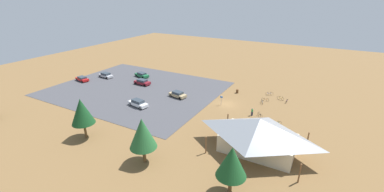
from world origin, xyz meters
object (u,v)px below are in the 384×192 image
at_px(bike_pavilion, 259,133).
at_px(pine_mideast, 232,162).
at_px(visitor_near_lot, 252,112).
at_px(trash_bin, 237,91).
at_px(car_silver_by_curb, 106,75).
at_px(bicycle_blue_yard_right, 270,94).
at_px(car_red_front_row, 82,79).
at_px(bicycle_purple_yard_center, 287,101).
at_px(bicycle_yellow_lone_west, 281,98).
at_px(lot_sign, 221,99).
at_px(bicycle_white_front_row, 262,102).
at_px(bicycle_black_near_porch, 260,115).
at_px(car_maroon_end_stall, 142,82).
at_px(pine_west, 142,133).
at_px(car_green_mid_lot, 142,75).
at_px(car_tan_near_entry, 178,94).
at_px(bicycle_teal_edge_south, 277,123).
at_px(car_white_second_row, 138,103).
at_px(pine_east, 82,111).
at_px(bicycle_orange_yard_left, 265,100).

relative_size(bike_pavilion, pine_mideast, 2.09).
bearing_deg(visitor_near_lot, trash_bin, -56.79).
height_order(trash_bin, car_silver_by_curb, car_silver_by_curb).
bearing_deg(bicycle_blue_yard_right, car_red_front_row, 16.91).
distance_m(bicycle_purple_yard_center, bicycle_yellow_lone_west, 1.80).
xyz_separation_m(lot_sign, bicycle_white_front_row, (-7.65, -5.27, -1.03)).
distance_m(trash_bin, pine_mideast, 34.46).
distance_m(bicycle_black_near_porch, bicycle_blue_yard_right, 12.51).
height_order(lot_sign, car_maroon_end_stall, lot_sign).
relative_size(lot_sign, car_maroon_end_stall, 0.48).
height_order(lot_sign, bicycle_purple_yard_center, lot_sign).
distance_m(trash_bin, pine_west, 33.05).
xyz_separation_m(pine_west, car_green_mid_lot, (26.18, -31.21, -4.02)).
distance_m(trash_bin, car_tan_near_entry, 14.77).
xyz_separation_m(car_tan_near_entry, visitor_near_lot, (-18.17, 0.96, 0.13)).
bearing_deg(visitor_near_lot, bicycle_yellow_lone_west, -107.22).
xyz_separation_m(pine_mideast, bicycle_black_near_porch, (2.29, -22.45, -4.23)).
relative_size(bicycle_teal_edge_south, bicycle_white_front_row, 1.00).
bearing_deg(pine_west, car_silver_by_curb, -36.37).
xyz_separation_m(car_green_mid_lot, car_white_second_row, (-12.56, 16.53, 0.05)).
distance_m(bike_pavilion, bicycle_purple_yard_center, 21.88).
distance_m(bicycle_black_near_porch, visitor_near_lot, 1.63).
bearing_deg(bicycle_white_front_row, car_red_front_row, 10.51).
bearing_deg(bicycle_purple_yard_center, car_red_front_row, 12.81).
distance_m(lot_sign, bicycle_yellow_lone_west, 14.34).
bearing_deg(bicycle_black_near_porch, car_tan_near_entry, -1.98).
relative_size(lot_sign, bicycle_purple_yard_center, 1.27).
relative_size(pine_east, car_tan_near_entry, 1.57).
xyz_separation_m(bike_pavilion, pine_east, (26.60, 10.18, 1.68)).
distance_m(trash_bin, bicycle_blue_yard_right, 7.69).
height_order(bike_pavilion, visitor_near_lot, bike_pavilion).
distance_m(trash_bin, bicycle_orange_yard_left, 7.49).
distance_m(pine_east, bicycle_white_front_row, 36.87).
relative_size(car_red_front_row, car_maroon_end_stall, 1.00).
bearing_deg(car_green_mid_lot, bicycle_yellow_lone_west, -176.81).
height_order(pine_mideast, car_tan_near_entry, pine_mideast).
relative_size(car_silver_by_curb, car_maroon_end_stall, 1.03).
distance_m(pine_mideast, bicycle_teal_edge_south, 21.30).
bearing_deg(car_tan_near_entry, car_maroon_end_stall, -12.51).
xyz_separation_m(pine_west, bicycle_blue_yard_right, (-9.82, -35.07, -4.36)).
bearing_deg(bicycle_teal_edge_south, bicycle_black_near_porch, -23.97).
xyz_separation_m(bike_pavilion, car_white_second_row, (27.15, -3.99, -2.40)).
relative_size(bicycle_black_near_porch, bicycle_purple_yard_center, 0.77).
height_order(bike_pavilion, bicycle_orange_yard_left, bike_pavilion).
bearing_deg(lot_sign, pine_mideast, 115.17).
xyz_separation_m(pine_mideast, pine_west, (13.10, 0.15, 0.16)).
bearing_deg(car_white_second_row, bicycle_blue_yard_right, -138.97).
xyz_separation_m(trash_bin, car_red_front_row, (41.00, 12.29, 0.23)).
height_order(trash_bin, pine_east, pine_east).
relative_size(lot_sign, bicycle_orange_yard_left, 1.33).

